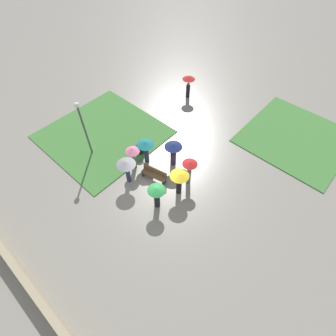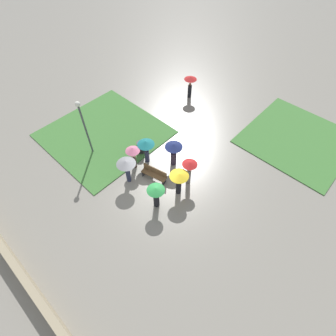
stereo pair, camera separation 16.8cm
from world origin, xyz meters
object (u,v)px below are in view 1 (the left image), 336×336
object	(u,v)px
lamp_post	(82,123)
lone_walker_mid_plaza	(189,82)
crowd_person_yellow	(179,179)
crowd_person_navy	(173,150)
crowd_person_teal	(146,146)
crowd_person_red	(189,168)
park_bench	(154,174)
crowd_person_green	(157,194)
trash_bin	(140,148)
crowd_person_grey	(126,166)
crowd_person_pink	(133,153)

from	to	relation	value
lamp_post	lone_walker_mid_plaza	world-z (taller)	lamp_post
crowd_person_yellow	crowd_person_navy	bearing A→B (deg)	174.32
lamp_post	crowd_person_teal	size ratio (longest dim) A/B	2.29
lamp_post	lone_walker_mid_plaza	bearing A→B (deg)	85.16
crowd_person_red	crowd_person_navy	bearing A→B (deg)	-175.04
crowd_person_yellow	park_bench	bearing A→B (deg)	-137.88
lamp_post	crowd_person_yellow	world-z (taller)	lamp_post
crowd_person_navy	crowd_person_green	xyz separation A→B (m)	(1.45, -3.07, -0.12)
crowd_person_green	lone_walker_mid_plaza	distance (m)	10.99
crowd_person_yellow	crowd_person_green	world-z (taller)	crowd_person_yellow
lamp_post	lone_walker_mid_plaza	distance (m)	9.63
trash_bin	crowd_person_teal	bearing A→B (deg)	-16.96
lamp_post	trash_bin	size ratio (longest dim) A/B	4.60
lone_walker_mid_plaza	crowd_person_grey	bearing A→B (deg)	39.06
crowd_person_red	crowd_person_grey	size ratio (longest dim) A/B	1.04
trash_bin	crowd_person_red	size ratio (longest dim) A/B	0.48
park_bench	crowd_person_green	size ratio (longest dim) A/B	1.01
crowd_person_red	lamp_post	bearing A→B (deg)	-137.33
crowd_person_grey	crowd_person_green	size ratio (longest dim) A/B	1.08
crowd_person_red	crowd_person_teal	distance (m)	3.23
park_bench	crowd_person_navy	distance (m)	1.95
trash_bin	crowd_person_navy	size ratio (longest dim) A/B	0.50
crowd_person_red	crowd_person_teal	size ratio (longest dim) A/B	1.04
crowd_person_red	crowd_person_yellow	size ratio (longest dim) A/B	1.05
crowd_person_teal	crowd_person_yellow	world-z (taller)	crowd_person_teal
park_bench	crowd_person_yellow	xyz separation A→B (m)	(1.83, 0.24, 0.89)
crowd_person_green	crowd_person_red	bearing A→B (deg)	163.28
crowd_person_yellow	lone_walker_mid_plaza	bearing A→B (deg)	160.70
crowd_person_green	lone_walker_mid_plaza	xyz separation A→B (m)	(-5.48, 9.52, 0.18)
crowd_person_pink	crowd_person_teal	bearing A→B (deg)	95.30
crowd_person_teal	lone_walker_mid_plaza	bearing A→B (deg)	-40.30
crowd_person_red	crowd_person_grey	xyz separation A→B (m)	(-2.84, -2.45, 0.13)
park_bench	crowd_person_green	world-z (taller)	crowd_person_green
lamp_post	crowd_person_teal	bearing A→B (deg)	30.94
lamp_post	crowd_person_green	world-z (taller)	lamp_post
park_bench	trash_bin	xyz separation A→B (m)	(-2.29, 0.99, -0.01)
trash_bin	crowd_person_pink	bearing A→B (deg)	-61.61
trash_bin	crowd_person_navy	world-z (taller)	crowd_person_navy
park_bench	crowd_person_yellow	distance (m)	2.04
crowd_person_red	crowd_person_green	world-z (taller)	crowd_person_red
lamp_post	crowd_person_grey	xyz separation A→B (m)	(3.72, 0.08, -1.25)
crowd_person_navy	crowd_person_green	distance (m)	3.40
trash_bin	crowd_person_green	size ratio (longest dim) A/B	0.53
crowd_person_grey	lamp_post	bearing A→B (deg)	156.99
crowd_person_pink	lamp_post	bearing A→B (deg)	-141.67
trash_bin	crowd_person_yellow	world-z (taller)	crowd_person_yellow
crowd_person_teal	crowd_person_pink	xyz separation A→B (m)	(-0.23, -0.92, -0.07)
crowd_person_navy	lone_walker_mid_plaza	size ratio (longest dim) A/B	0.97
trash_bin	crowd_person_teal	size ratio (longest dim) A/B	0.50
trash_bin	crowd_person_green	bearing A→B (deg)	-31.48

